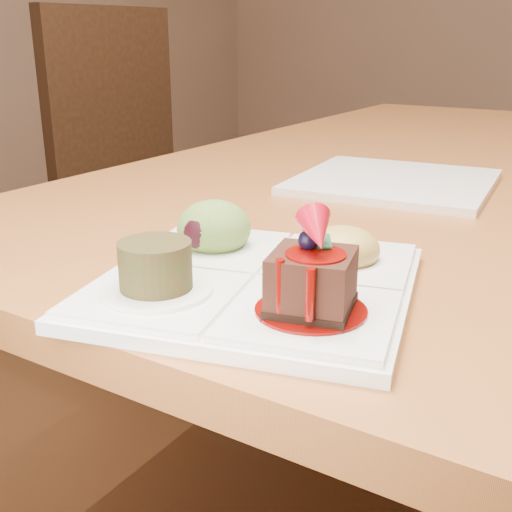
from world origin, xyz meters
The scene contains 5 objects.
ground centered at (0.00, 0.00, 0.00)m, with size 6.00×6.00×0.00m, color #552D18.
dining_table centered at (0.00, 0.00, 0.68)m, with size 1.00×1.80×0.75m.
chair_left centered at (-0.96, 0.19, 0.60)m, with size 0.49×0.49×1.05m.
sampler_plate centered at (0.02, -0.75, 0.77)m, with size 0.33×0.33×0.11m.
second_plate centered at (-0.03, -0.27, 0.76)m, with size 0.29×0.29×0.01m, color white.
Camera 1 is at (0.31, -1.21, 0.97)m, focal length 45.00 mm.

